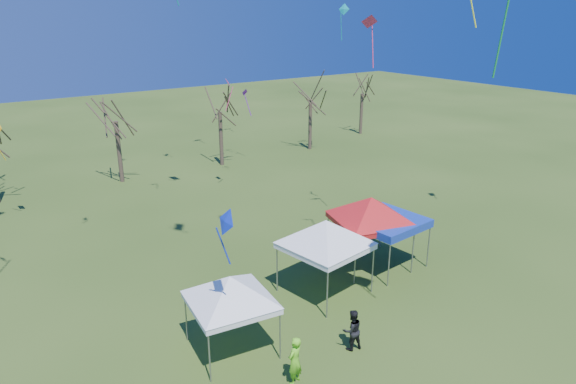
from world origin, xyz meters
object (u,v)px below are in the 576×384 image
tent_red (371,202)px  tent_white_west (230,282)px  person_dark (352,330)px  tree_2 (113,99)px  tent_white_mid (326,225)px  person_green (295,361)px  tree_5 (363,79)px  tree_3 (219,92)px  tent_blue (386,222)px  tree_4 (311,84)px

tent_red → tent_white_west: bearing=-166.5°
person_dark → tent_red: bearing=-126.4°
tree_2 → tent_red: size_ratio=1.79×
tent_white_mid → person_green: 6.78m
tree_2 → tent_red: 21.75m
tree_5 → tent_white_mid: 33.41m
tent_red → person_green: bearing=-148.6°
tree_3 → tent_white_west: (-11.72, -22.61, -3.17)m
tent_white_mid → tent_white_west: bearing=-166.5°
tent_blue → person_dark: 7.47m
tree_5 → person_dark: bearing=-133.3°
tree_3 → person_dark: (-7.99, -25.18, -5.26)m
tent_red → tree_3: bearing=82.8°
tree_3 → tent_blue: (-2.02, -20.96, -3.71)m
tree_4 → tree_3: bearing=179.7°
tree_5 → tent_white_west: (-29.41, -24.63, -2.82)m
tent_white_west → tree_5: bearing=39.9°
tent_blue → tree_3: bearing=84.5°
tree_2 → tent_blue: bearing=-73.3°
tent_white_mid → tent_blue: size_ratio=1.30×
tent_blue → tree_5: bearing=49.4°
tent_white_mid → person_green: tent_white_mid is taller
tree_3 → person_dark: bearing=-107.6°
tree_3 → person_dark: 26.94m
tree_3 → tent_blue: 21.38m
tree_3 → tent_blue: size_ratio=2.24×
tree_5 → person_dark: (-25.68, -27.20, -4.91)m
tree_5 → tent_white_west: 38.46m
tent_red → person_dark: 7.64m
tree_2 → tent_white_mid: 21.93m
tree_5 → tree_4: bearing=-166.1°
tree_3 → tent_red: size_ratio=1.73×
tree_2 → person_green: (-2.48, -25.82, -5.39)m
tree_4 → person_green: bearing=-128.5°
tent_red → person_green: tent_red is taller
tent_white_mid → tent_red: tent_red is taller
tree_4 → tent_blue: bearing=-118.5°
tree_4 → person_green: (-20.20, -25.44, -5.16)m
tent_red → tent_blue: tent_red is taller
tree_3 → tent_white_west: bearing=-117.4°
tent_white_mid → tree_3: bearing=73.9°
tent_white_west → person_dark: (3.73, -2.58, -2.09)m
tent_white_west → tent_red: bearing=13.5°
tent_white_mid → tree_4: bearing=53.9°
person_green → tree_3: bearing=-135.2°
tree_5 → tent_blue: size_ratio=2.11×
tree_2 → tree_4: (17.72, -0.38, -0.23)m
tree_2 → tent_blue: tree_2 is taller
tree_2 → tent_white_mid: (2.25, -21.60, -2.99)m
tent_red → tree_2: bearing=105.6°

